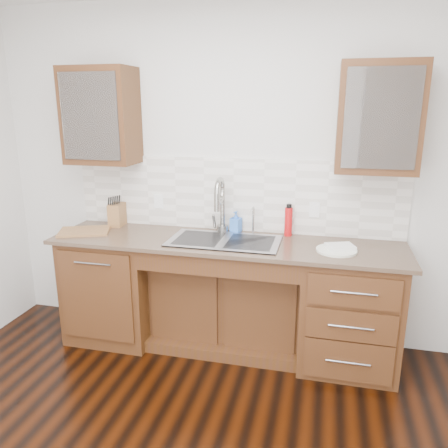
% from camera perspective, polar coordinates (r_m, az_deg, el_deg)
% --- Properties ---
extents(wall_back, '(4.00, 0.10, 2.70)m').
position_cam_1_polar(wall_back, '(3.59, 1.50, 6.29)').
color(wall_back, silver).
rests_on(wall_back, ground).
extents(base_cabinet_left, '(0.70, 0.62, 0.88)m').
position_cam_1_polar(base_cabinet_left, '(3.83, -13.94, -7.78)').
color(base_cabinet_left, '#593014').
rests_on(base_cabinet_left, ground).
extents(base_cabinet_center, '(1.20, 0.44, 0.70)m').
position_cam_1_polar(base_cabinet_center, '(3.63, 0.49, -10.16)').
color(base_cabinet_center, '#593014').
rests_on(base_cabinet_center, ground).
extents(base_cabinet_right, '(0.70, 0.62, 0.88)m').
position_cam_1_polar(base_cabinet_right, '(3.45, 15.99, -10.65)').
color(base_cabinet_right, '#593014').
rests_on(base_cabinet_right, ground).
extents(countertop, '(2.70, 0.65, 0.03)m').
position_cam_1_polar(countertop, '(3.34, 0.10, -2.45)').
color(countertop, '#84705B').
rests_on(countertop, base_cabinet_left).
extents(backsplash, '(2.70, 0.02, 0.59)m').
position_cam_1_polar(backsplash, '(3.55, 1.28, 3.83)').
color(backsplash, beige).
rests_on(backsplash, wall_back).
extents(sink, '(0.84, 0.46, 0.19)m').
position_cam_1_polar(sink, '(3.35, 0.04, -3.67)').
color(sink, '#9E9EA5').
rests_on(sink, countertop).
extents(faucet, '(0.04, 0.04, 0.40)m').
position_cam_1_polar(faucet, '(3.50, -0.20, 2.04)').
color(faucet, '#999993').
rests_on(faucet, countertop).
extents(filter_tap, '(0.02, 0.02, 0.24)m').
position_cam_1_polar(filter_tap, '(3.48, 3.85, 0.57)').
color(filter_tap, '#999993').
rests_on(filter_tap, countertop).
extents(upper_cabinet_left, '(0.55, 0.34, 0.75)m').
position_cam_1_polar(upper_cabinet_left, '(3.70, -15.77, 13.41)').
color(upper_cabinet_left, '#593014').
rests_on(upper_cabinet_left, wall_back).
extents(upper_cabinet_right, '(0.55, 0.34, 0.75)m').
position_cam_1_polar(upper_cabinet_right, '(3.26, 19.54, 12.91)').
color(upper_cabinet_right, '#593014').
rests_on(upper_cabinet_right, wall_back).
extents(outlet_left, '(0.08, 0.01, 0.12)m').
position_cam_1_polar(outlet_left, '(3.75, -8.54, 2.94)').
color(outlet_left, white).
rests_on(outlet_left, backsplash).
extents(outlet_right, '(0.08, 0.01, 0.12)m').
position_cam_1_polar(outlet_right, '(3.48, 11.73, 1.83)').
color(outlet_right, white).
rests_on(outlet_right, backsplash).
extents(soap_bottle, '(0.10, 0.10, 0.17)m').
position_cam_1_polar(soap_bottle, '(3.54, 1.56, 0.30)').
color(soap_bottle, '#3B78E2').
rests_on(soap_bottle, countertop).
extents(water_bottle, '(0.07, 0.07, 0.23)m').
position_cam_1_polar(water_bottle, '(3.47, 8.41, 0.29)').
color(water_bottle, red).
rests_on(water_bottle, countertop).
extents(plate, '(0.31, 0.31, 0.02)m').
position_cam_1_polar(plate, '(3.20, 14.48, -3.34)').
color(plate, silver).
rests_on(plate, countertop).
extents(dish_towel, '(0.23, 0.20, 0.03)m').
position_cam_1_polar(dish_towel, '(3.21, 14.93, -2.90)').
color(dish_towel, '#EBE5C4').
rests_on(dish_towel, plate).
extents(knife_block, '(0.12, 0.18, 0.19)m').
position_cam_1_polar(knife_block, '(3.84, -13.78, 1.20)').
color(knife_block, brown).
rests_on(knife_block, countertop).
extents(cutting_board, '(0.47, 0.40, 0.02)m').
position_cam_1_polar(cutting_board, '(3.73, -17.78, -0.90)').
color(cutting_board, '#89603C').
rests_on(cutting_board, countertop).
extents(cup_left_a, '(0.15, 0.15, 0.10)m').
position_cam_1_polar(cup_left_a, '(3.74, -16.65, 12.58)').
color(cup_left_a, silver).
rests_on(cup_left_a, upper_cabinet_left).
extents(cup_left_b, '(0.11, 0.11, 0.10)m').
position_cam_1_polar(cup_left_b, '(3.66, -14.51, 12.67)').
color(cup_left_b, white).
rests_on(cup_left_b, upper_cabinet_left).
extents(cup_right_a, '(0.14, 0.14, 0.09)m').
position_cam_1_polar(cup_right_a, '(3.26, 17.96, 12.08)').
color(cup_right_a, white).
rests_on(cup_right_a, upper_cabinet_right).
extents(cup_right_b, '(0.12, 0.12, 0.10)m').
position_cam_1_polar(cup_right_b, '(3.27, 20.94, 11.93)').
color(cup_right_b, white).
rests_on(cup_right_b, upper_cabinet_right).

